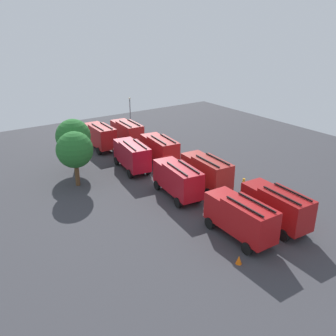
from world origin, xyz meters
The scene contains 18 objects.
ground_plane centered at (0.00, 0.00, 0.00)m, with size 66.20×66.20×0.00m, color #38383D.
fire_truck_0 centered at (-14.87, -1.99, 2.15)m, with size 7.33×3.09×3.88m.
fire_truck_1 centered at (-4.68, -2.10, 2.15)m, with size 7.36×3.19×3.88m.
fire_truck_2 centered at (4.77, -1.91, 2.15)m, with size 7.44×3.45×3.88m.
fire_truck_3 centered at (14.20, -2.10, 2.15)m, with size 7.34×3.13×3.88m.
fire_truck_4 centered at (-14.43, 2.21, 2.15)m, with size 7.26×2.90×3.88m.
fire_truck_5 centered at (-4.64, 1.91, 2.15)m, with size 7.43×3.41×3.88m.
fire_truck_6 centered at (4.87, 2.26, 2.15)m, with size 7.46×3.52×3.88m.
fire_truck_7 centered at (14.92, 2.10, 2.15)m, with size 7.27×2.93×3.88m.
firefighter_0 centered at (-4.69, -5.08, 0.98)m, with size 0.48×0.45×1.75m.
firefighter_1 centered at (9.33, 2.59, 1.03)m, with size 0.47×0.47×1.81m.
firefighter_2 centered at (20.12, -1.99, 0.94)m, with size 0.47×0.35×1.68m.
firefighter_3 centered at (-8.26, -4.53, 1.04)m, with size 0.48×0.43×1.84m.
firefighter_4 centered at (17.60, 5.77, 0.90)m, with size 0.37×0.48×1.63m.
tree_0 centered at (4.44, 9.84, 4.39)m, with size 4.21×4.21×6.52m.
tree_1 centered at (9.02, 8.24, 4.55)m, with size 4.36×4.36×6.76m.
traffic_cone_0 centered at (-17.21, 4.93, 0.36)m, with size 0.51×0.51×0.72m, color #F2600C.
lamppost centered at (20.64, -6.28, 3.54)m, with size 0.36×0.36×5.98m.
Camera 1 is at (-34.19, 23.44, 18.19)m, focal length 39.37 mm.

